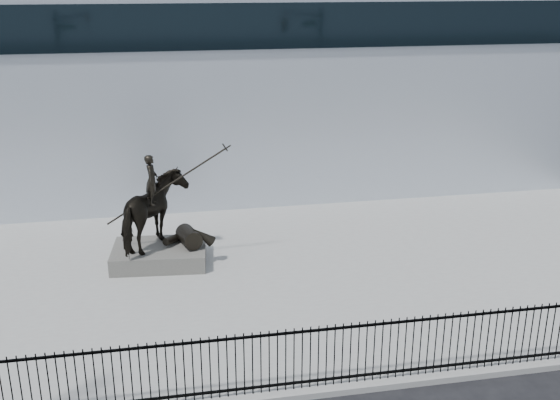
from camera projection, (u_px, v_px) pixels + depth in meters
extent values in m
cube|color=#999996|center=(243.00, 280.00, 19.60)|extent=(30.00, 12.00, 0.15)
cube|color=silver|center=(203.00, 71.00, 30.23)|extent=(44.00, 14.00, 9.00)
cube|color=black|center=(278.00, 385.00, 14.19)|extent=(22.00, 0.05, 0.05)
cube|color=black|center=(278.00, 334.00, 13.78)|extent=(22.00, 0.05, 0.05)
cube|color=black|center=(278.00, 361.00, 13.99)|extent=(22.00, 0.03, 1.50)
cube|color=#57554F|center=(160.00, 255.00, 20.48)|extent=(3.04, 2.23, 0.54)
imported|color=black|center=(157.00, 212.00, 20.02)|extent=(2.15, 2.44, 2.29)
imported|color=black|center=(152.00, 180.00, 19.68)|extent=(0.42, 0.60, 1.55)
cylinder|color=black|center=(166.00, 187.00, 19.79)|extent=(3.67, 0.40, 2.33)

